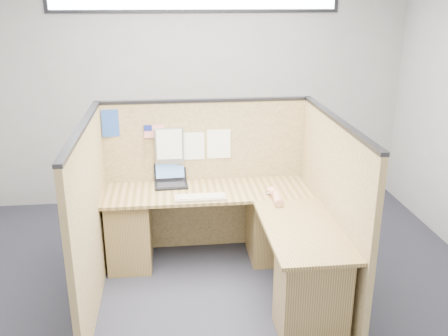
{
  "coord_description": "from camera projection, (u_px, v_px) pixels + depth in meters",
  "views": [
    {
      "loc": [
        -0.34,
        -3.64,
        2.48
      ],
      "look_at": [
        0.13,
        0.5,
        1.01
      ],
      "focal_mm": 40.0,
      "sensor_mm": 36.0,
      "label": 1
    }
  ],
  "objects": [
    {
      "name": "file_holder",
      "position": [
        169.0,
        146.0,
        4.75
      ],
      "size": [
        0.27,
        0.05,
        0.35
      ],
      "color": "slate",
      "rests_on": "cubicle_partitions"
    },
    {
      "name": "blue_poster",
      "position": [
        112.0,
        123.0,
        4.65
      ],
      "size": [
        0.19,
        0.03,
        0.26
      ],
      "primitive_type": "cube",
      "rotation": [
        0.0,
        0.0,
        0.13
      ],
      "color": "#22469C",
      "rests_on": "cubicle_partitions"
    },
    {
      "name": "laptop",
      "position": [
        171.0,
        178.0,
        4.8
      ],
      "size": [
        0.32,
        0.31,
        0.23
      ],
      "rotation": [
        0.0,
        0.0,
        0.04
      ],
      "color": "black",
      "rests_on": "l_desk"
    },
    {
      "name": "wall_back",
      "position": [
        197.0,
        89.0,
        5.91
      ],
      "size": [
        5.0,
        0.0,
        5.0
      ],
      "primitive_type": "plane",
      "rotation": [
        1.57,
        0.0,
        0.0
      ],
      "color": "#939598",
      "rests_on": "floor"
    },
    {
      "name": "hand_forearm",
      "position": [
        275.0,
        196.0,
        4.44
      ],
      "size": [
        0.1,
        0.36,
        0.08
      ],
      "color": "tan",
      "rests_on": "l_desk"
    },
    {
      "name": "floor",
      "position": [
        216.0,
        299.0,
        4.27
      ],
      "size": [
        5.0,
        5.0,
        0.0
      ],
      "primitive_type": "plane",
      "color": "black",
      "rests_on": "ground"
    },
    {
      "name": "keyboard",
      "position": [
        200.0,
        197.0,
        4.46
      ],
      "size": [
        0.46,
        0.16,
        0.03
      ],
      "rotation": [
        0.0,
        0.0,
        0.01
      ],
      "color": "#9F917B",
      "rests_on": "l_desk"
    },
    {
      "name": "cubicle_partitions",
      "position": [
        211.0,
        197.0,
        4.42
      ],
      "size": [
        2.06,
        1.83,
        1.53
      ],
      "color": "brown",
      "rests_on": "floor"
    },
    {
      "name": "l_desk",
      "position": [
        233.0,
        241.0,
        4.43
      ],
      "size": [
        1.95,
        1.75,
        0.73
      ],
      "color": "brown",
      "rests_on": "floor"
    },
    {
      "name": "wall_front",
      "position": [
        277.0,
        327.0,
        1.7
      ],
      "size": [
        5.0,
        0.0,
        5.0
      ],
      "primitive_type": "plane",
      "rotation": [
        -1.57,
        0.0,
        0.0
      ],
      "color": "#939598",
      "rests_on": "floor"
    },
    {
      "name": "paper_left",
      "position": [
        193.0,
        146.0,
        4.81
      ],
      "size": [
        0.21,
        0.01,
        0.27
      ],
      "primitive_type": "cube",
      "rotation": [
        0.0,
        0.0,
        -0.01
      ],
      "color": "white",
      "rests_on": "cubicle_partitions"
    },
    {
      "name": "american_flag",
      "position": [
        152.0,
        132.0,
        4.71
      ],
      "size": [
        0.2,
        0.01,
        0.34
      ],
      "color": "olive",
      "rests_on": "cubicle_partitions"
    },
    {
      "name": "mouse",
      "position": [
        271.0,
        192.0,
        4.57
      ],
      "size": [
        0.12,
        0.09,
        0.04
      ],
      "primitive_type": "ellipsoid",
      "rotation": [
        0.0,
        0.0,
        0.32
      ],
      "color": "#B6B6BB",
      "rests_on": "l_desk"
    },
    {
      "name": "paper_right",
      "position": [
        219.0,
        144.0,
        4.83
      ],
      "size": [
        0.23,
        0.02,
        0.29
      ],
      "primitive_type": "cube",
      "rotation": [
        0.0,
        0.0,
        -0.06
      ],
      "color": "white",
      "rests_on": "cubicle_partitions"
    }
  ]
}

